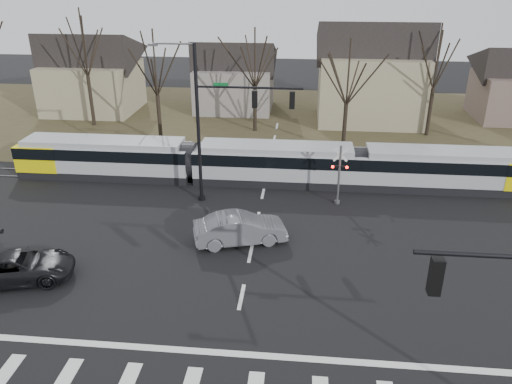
# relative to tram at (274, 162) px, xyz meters

# --- Properties ---
(ground) EXTENTS (140.00, 140.00, 0.00)m
(ground) POSITION_rel_tram_xyz_m (-0.58, -16.00, -1.54)
(ground) COLOR black
(grass_verge) EXTENTS (140.00, 28.00, 0.01)m
(grass_verge) POSITION_rel_tram_xyz_m (-0.58, 16.00, -1.54)
(grass_verge) COLOR #38331E
(grass_verge) RESTS_ON ground
(stop_line) EXTENTS (28.00, 0.35, 0.01)m
(stop_line) POSITION_rel_tram_xyz_m (-0.58, -17.80, -1.54)
(stop_line) COLOR silver
(stop_line) RESTS_ON ground
(lane_dashes) EXTENTS (0.18, 30.00, 0.01)m
(lane_dashes) POSITION_rel_tram_xyz_m (-0.58, -0.00, -1.54)
(lane_dashes) COLOR silver
(lane_dashes) RESTS_ON ground
(rail_pair) EXTENTS (90.00, 1.52, 0.06)m
(rail_pair) POSITION_rel_tram_xyz_m (-0.58, -0.20, -1.51)
(rail_pair) COLOR #59595E
(rail_pair) RESTS_ON ground
(tram) EXTENTS (37.38, 2.78, 2.83)m
(tram) POSITION_rel_tram_xyz_m (0.00, 0.00, 0.00)
(tram) COLOR gray
(tram) RESTS_ON ground
(sedan) EXTENTS (4.70, 6.18, 1.70)m
(sedan) POSITION_rel_tram_xyz_m (-1.29, -8.86, -0.69)
(sedan) COLOR slate
(sedan) RESTS_ON ground
(suv) EXTENTS (5.38, 6.74, 1.50)m
(suv) POSITION_rel_tram_xyz_m (-11.75, -13.68, -0.79)
(suv) COLOR black
(suv) RESTS_ON ground
(signal_pole_far) EXTENTS (9.28, 0.44, 10.20)m
(signal_pole_far) POSITION_rel_tram_xyz_m (-2.99, -3.50, 4.16)
(signal_pole_far) COLOR black
(signal_pole_far) RESTS_ON ground
(rail_crossing_signal) EXTENTS (1.08, 0.36, 4.00)m
(rail_crossing_signal) POSITION_rel_tram_xyz_m (4.42, -3.21, 0.34)
(rail_crossing_signal) COLOR #59595B
(rail_crossing_signal) RESTS_ON ground
(tree_row) EXTENTS (59.20, 7.20, 10.00)m
(tree_row) POSITION_rel_tram_xyz_m (1.42, 10.00, 3.46)
(tree_row) COLOR black
(tree_row) RESTS_ON ground
(house_a) EXTENTS (9.72, 8.64, 8.60)m
(house_a) POSITION_rel_tram_xyz_m (-20.58, 18.00, 2.92)
(house_a) COLOR gray
(house_a) RESTS_ON ground
(house_b) EXTENTS (8.64, 7.56, 7.65)m
(house_b) POSITION_rel_tram_xyz_m (-5.58, 20.00, 2.43)
(house_b) COLOR slate
(house_b) RESTS_ON ground
(house_c) EXTENTS (10.80, 8.64, 10.10)m
(house_c) POSITION_rel_tram_xyz_m (8.42, 17.00, 3.69)
(house_c) COLOR gray
(house_c) RESTS_ON ground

